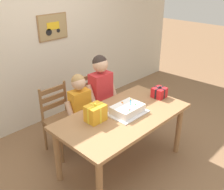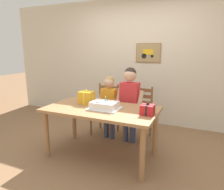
{
  "view_description": "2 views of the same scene",
  "coord_description": "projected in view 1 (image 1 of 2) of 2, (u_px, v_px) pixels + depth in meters",
  "views": [
    {
      "loc": [
        -1.98,
        -1.76,
        2.26
      ],
      "look_at": [
        0.06,
        0.25,
        0.88
      ],
      "focal_mm": 41.84,
      "sensor_mm": 36.0,
      "label": 1
    },
    {
      "loc": [
        1.27,
        -2.49,
        1.55
      ],
      "look_at": [
        0.07,
        0.23,
        0.89
      ],
      "focal_mm": 32.63,
      "sensor_mm": 36.0,
      "label": 2
    }
  ],
  "objects": [
    {
      "name": "dining_table",
      "position": [
        123.0,
        121.0,
        3.09
      ],
      "size": [
        1.59,
        0.86,
        0.74
      ],
      "color": "#9E7047",
      "rests_on": "ground"
    },
    {
      "name": "chair_right",
      "position": [
        97.0,
        103.0,
        3.88
      ],
      "size": [
        0.42,
        0.42,
        0.92
      ],
      "color": "brown",
      "rests_on": "ground"
    },
    {
      "name": "chair_left",
      "position": [
        62.0,
        119.0,
        3.47
      ],
      "size": [
        0.42,
        0.42,
        0.92
      ],
      "color": "brown",
      "rests_on": "ground"
    },
    {
      "name": "birthday_cake",
      "position": [
        127.0,
        109.0,
        3.06
      ],
      "size": [
        0.44,
        0.34,
        0.19
      ],
      "color": "silver",
      "rests_on": "dining_table"
    },
    {
      "name": "child_older",
      "position": [
        101.0,
        91.0,
        3.56
      ],
      "size": [
        0.46,
        0.27,
        1.27
      ],
      "color": "#38426B",
      "rests_on": "ground"
    },
    {
      "name": "gift_box_red_large",
      "position": [
        159.0,
        93.0,
        3.44
      ],
      "size": [
        0.17,
        0.17,
        0.17
      ],
      "color": "red",
      "rests_on": "dining_table"
    },
    {
      "name": "child_younger",
      "position": [
        80.0,
        106.0,
        3.36
      ],
      "size": [
        0.41,
        0.24,
        1.11
      ],
      "color": "#38426B",
      "rests_on": "ground"
    },
    {
      "name": "ground_plane",
      "position": [
        122.0,
        164.0,
        3.37
      ],
      "size": [
        20.0,
        20.0,
        0.0
      ],
      "primitive_type": "plane",
      "color": "#846042"
    },
    {
      "name": "back_wall",
      "position": [
        39.0,
        41.0,
        3.89
      ],
      "size": [
        6.4,
        0.11,
        2.6
      ],
      "color": "beige",
      "rests_on": "ground"
    },
    {
      "name": "gift_box_beside_cake",
      "position": [
        95.0,
        113.0,
        2.89
      ],
      "size": [
        0.22,
        0.17,
        0.23
      ],
      "color": "gold",
      "rests_on": "dining_table"
    }
  ]
}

